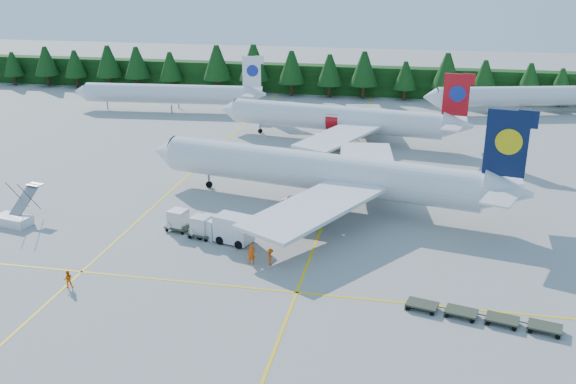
% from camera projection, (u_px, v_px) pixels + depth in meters
% --- Properties ---
extents(ground, '(320.00, 320.00, 0.00)m').
position_uv_depth(ground, '(247.00, 257.00, 61.49)').
color(ground, '#A1A19C').
rests_on(ground, ground).
extents(taxi_stripe_a, '(0.25, 120.00, 0.01)m').
position_uv_depth(taxi_stripe_a, '(181.00, 182.00, 82.52)').
color(taxi_stripe_a, yellow).
rests_on(taxi_stripe_a, ground).
extents(taxi_stripe_b, '(0.25, 120.00, 0.01)m').
position_uv_depth(taxi_stripe_b, '(335.00, 192.00, 78.85)').
color(taxi_stripe_b, yellow).
rests_on(taxi_stripe_b, ground).
extents(taxi_stripe_cross, '(80.00, 0.25, 0.01)m').
position_uv_depth(taxi_stripe_cross, '(229.00, 286.00, 55.95)').
color(taxi_stripe_cross, yellow).
rests_on(taxi_stripe_cross, ground).
extents(treeline_hedge, '(220.00, 4.00, 6.00)m').
position_uv_depth(treeline_hedge, '(345.00, 80.00, 136.15)').
color(treeline_hedge, black).
rests_on(treeline_hedge, ground).
extents(airliner_navy, '(43.89, 35.75, 12.91)m').
position_uv_depth(airliner_navy, '(310.00, 171.00, 74.12)').
color(airliner_navy, silver).
rests_on(airliner_navy, ground).
extents(airliner_red, '(39.45, 32.23, 11.52)m').
position_uv_depth(airliner_red, '(331.00, 118.00, 100.91)').
color(airliner_red, silver).
rests_on(airliner_red, ground).
extents(airliner_far_left, '(36.17, 6.09, 10.51)m').
position_uv_depth(airliner_far_left, '(160.00, 93.00, 120.88)').
color(airliner_far_left, silver).
rests_on(airliner_far_left, ground).
extents(airliner_far_right, '(35.90, 11.85, 10.64)m').
position_uv_depth(airliner_far_right, '(514.00, 96.00, 118.40)').
color(airliner_far_right, silver).
rests_on(airliner_far_right, ground).
extents(airstairs, '(4.23, 5.74, 3.52)m').
position_uv_depth(airstairs, '(15.00, 217.00, 68.95)').
color(airstairs, silver).
rests_on(airstairs, ground).
extents(service_truck, '(6.24, 3.71, 2.84)m').
position_uv_depth(service_truck, '(225.00, 227.00, 64.70)').
color(service_truck, white).
rests_on(service_truck, ground).
extents(dolly_train, '(12.01, 3.74, 0.15)m').
position_uv_depth(dolly_train, '(482.00, 315.00, 50.49)').
color(dolly_train, '#313728').
rests_on(dolly_train, ground).
extents(uld_pair, '(5.77, 3.64, 1.90)m').
position_uv_depth(uld_pair, '(189.00, 222.00, 66.31)').
color(uld_pair, '#313728').
rests_on(uld_pair, ground).
extents(crew_a, '(0.74, 0.49, 2.01)m').
position_uv_depth(crew_a, '(252.00, 254.00, 59.77)').
color(crew_a, '#ED4905').
rests_on(crew_a, ground).
extents(crew_b, '(0.96, 0.89, 1.58)m').
position_uv_depth(crew_b, '(68.00, 279.00, 55.49)').
color(crew_b, '#EC6104').
rests_on(crew_b, ground).
extents(crew_c, '(0.59, 0.75, 1.61)m').
position_uv_depth(crew_c, '(270.00, 257.00, 59.63)').
color(crew_c, '#E94604').
rests_on(crew_c, ground).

